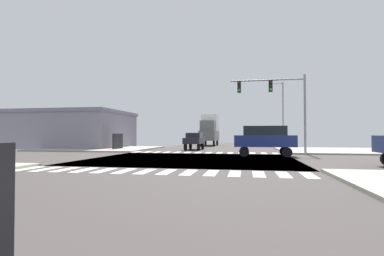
# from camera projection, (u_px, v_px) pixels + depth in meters

# --- Properties ---
(ground) EXTENTS (90.00, 90.00, 0.05)m
(ground) POSITION_uv_depth(u_px,v_px,m) (191.00, 159.00, 20.40)
(ground) COLOR #433D3A
(sidewalk_corner_ne) EXTENTS (12.00, 12.00, 0.14)m
(sidewalk_corner_ne) POSITION_uv_depth(u_px,v_px,m) (340.00, 151.00, 29.82)
(sidewalk_corner_ne) COLOR #A09B91
(sidewalk_corner_ne) RESTS_ON ground
(sidewalk_corner_nw) EXTENTS (12.00, 12.00, 0.14)m
(sidewalk_corner_nw) POSITION_uv_depth(u_px,v_px,m) (101.00, 148.00, 34.58)
(sidewalk_corner_nw) COLOR #A79A91
(sidewalk_corner_nw) RESTS_ON ground
(crosswalk_near) EXTENTS (13.50, 2.00, 0.01)m
(crosswalk_near) POSITION_uv_depth(u_px,v_px,m) (156.00, 172.00, 13.27)
(crosswalk_near) COLOR white
(crosswalk_near) RESTS_ON ground
(crosswalk_far) EXTENTS (13.50, 2.00, 0.01)m
(crosswalk_far) POSITION_uv_depth(u_px,v_px,m) (203.00, 153.00, 27.62)
(crosswalk_far) COLOR white
(crosswalk_far) RESTS_ON ground
(traffic_signal_mast) EXTENTS (6.49, 0.55, 6.92)m
(traffic_signal_mast) POSITION_uv_depth(u_px,v_px,m) (276.00, 96.00, 26.11)
(traffic_signal_mast) COLOR gray
(traffic_signal_mast) RESTS_ON ground
(street_lamp) EXTENTS (1.78, 0.32, 7.77)m
(street_lamp) POSITION_uv_depth(u_px,v_px,m) (281.00, 109.00, 34.34)
(street_lamp) COLOR gray
(street_lamp) RESTS_ON ground
(bank_building) EXTENTS (14.53, 10.83, 4.68)m
(bank_building) POSITION_uv_depth(u_px,v_px,m) (75.00, 130.00, 38.27)
(bank_building) COLOR gray
(bank_building) RESTS_ON ground
(suv_crossing_3) EXTENTS (4.60, 1.96, 2.34)m
(suv_crossing_3) POSITION_uv_depth(u_px,v_px,m) (265.00, 138.00, 22.94)
(suv_crossing_3) COLOR black
(suv_crossing_3) RESTS_ON ground
(sedan_queued_1) EXTENTS (1.80, 4.30, 1.88)m
(sedan_queued_1) POSITION_uv_depth(u_px,v_px,m) (194.00, 140.00, 32.96)
(sedan_queued_1) COLOR black
(sedan_queued_1) RESTS_ON ground
(box_truck_trailing_1) EXTENTS (2.40, 7.20, 4.85)m
(box_truck_trailing_1) POSITION_uv_depth(u_px,v_px,m) (210.00, 129.00, 46.49)
(box_truck_trailing_1) COLOR black
(box_truck_trailing_1) RESTS_ON ground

